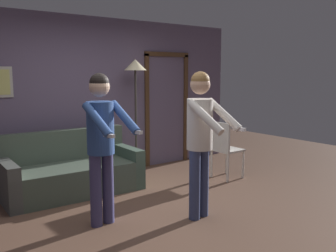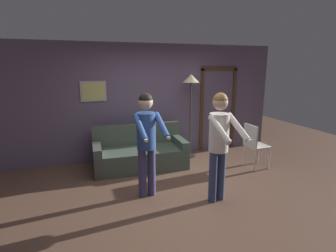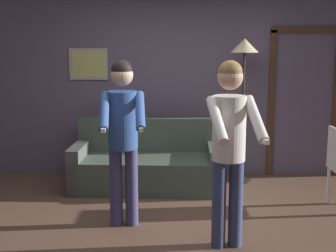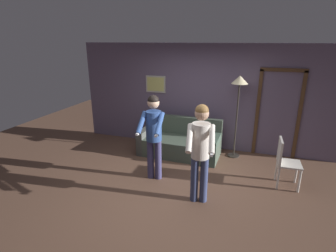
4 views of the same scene
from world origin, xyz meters
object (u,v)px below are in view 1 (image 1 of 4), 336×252
torchiere_lamp (135,77)px  person_standing_left (101,135)px  person_standing_right (201,131)px  dining_chair_distant (224,147)px  couch (72,174)px

torchiere_lamp → person_standing_left: 2.23m
person_standing_left → person_standing_right: (1.01, -0.50, 0.01)m
person_standing_left → dining_chair_distant: bearing=12.0°
person_standing_right → person_standing_left: bearing=153.5°
torchiere_lamp → person_standing_left: size_ratio=1.13×
couch → person_standing_left: 1.51m
person_standing_left → dining_chair_distant: 2.53m
couch → person_standing_right: 2.13m
couch → person_standing_right: bearing=-64.8°
couch → person_standing_right: (0.85, -1.80, 0.76)m
dining_chair_distant → couch: bearing=160.9°
torchiere_lamp → dining_chair_distant: size_ratio=2.07×
couch → torchiere_lamp: torchiere_lamp is taller
person_standing_right → dining_chair_distant: (1.41, 1.02, -0.51)m
couch → torchiere_lamp: 1.88m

